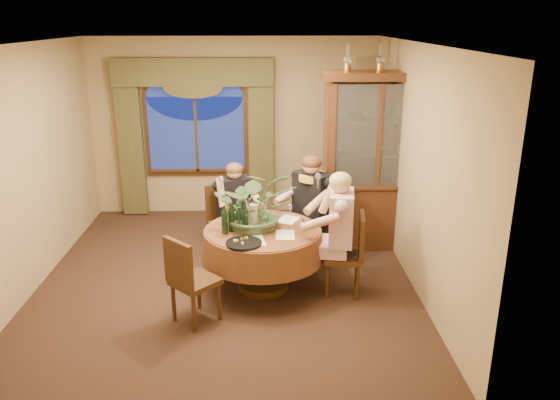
{
  "coord_description": "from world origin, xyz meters",
  "views": [
    {
      "loc": [
        0.48,
        -6.11,
        3.07
      ],
      "look_at": [
        0.65,
        -0.25,
        1.1
      ],
      "focal_mm": 35.0,
      "sensor_mm": 36.0,
      "label": 1
    }
  ],
  "objects_px": {
    "centerpiece_plant": "(256,177)",
    "wine_bottle_1": "(224,220)",
    "chair_back": "(227,223)",
    "wine_bottle_4": "(227,214)",
    "wine_bottle_2": "(239,210)",
    "stoneware_vase": "(253,215)",
    "dining_table": "(263,259)",
    "oil_lamp_right": "(413,58)",
    "person_back": "(235,211)",
    "chair_front_left": "(195,279)",
    "china_cabinet": "(374,162)",
    "oil_lamp_center": "(380,58)",
    "oil_lamp_left": "(348,58)",
    "person_pink": "(341,234)",
    "chair_back_right": "(302,226)",
    "chair_right": "(343,254)",
    "wine_bottle_3": "(246,214)",
    "person_scarf": "(312,210)",
    "olive_bowl": "(267,229)",
    "wine_bottle_5": "(231,218)",
    "wine_bottle_0": "(245,216)"
  },
  "relations": [
    {
      "from": "oil_lamp_center",
      "to": "wine_bottle_0",
      "type": "height_order",
      "value": "oil_lamp_center"
    },
    {
      "from": "centerpiece_plant",
      "to": "wine_bottle_1",
      "type": "relative_size",
      "value": 3.13
    },
    {
      "from": "china_cabinet",
      "to": "wine_bottle_3",
      "type": "xyz_separation_m",
      "value": [
        -1.71,
        -1.22,
        -0.29
      ]
    },
    {
      "from": "chair_back_right",
      "to": "person_scarf",
      "type": "relative_size",
      "value": 0.66
    },
    {
      "from": "chair_right",
      "to": "chair_back",
      "type": "xyz_separation_m",
      "value": [
        -1.4,
        1.06,
        0.0
      ]
    },
    {
      "from": "person_back",
      "to": "person_scarf",
      "type": "distance_m",
      "value": 1.02
    },
    {
      "from": "chair_front_left",
      "to": "wine_bottle_4",
      "type": "distance_m",
      "value": 0.95
    },
    {
      "from": "chair_back",
      "to": "person_scarf",
      "type": "xyz_separation_m",
      "value": [
        1.1,
        -0.26,
        0.25
      ]
    },
    {
      "from": "china_cabinet",
      "to": "chair_back_right",
      "type": "distance_m",
      "value": 1.34
    },
    {
      "from": "china_cabinet",
      "to": "wine_bottle_2",
      "type": "height_order",
      "value": "china_cabinet"
    },
    {
      "from": "person_pink",
      "to": "wine_bottle_3",
      "type": "bearing_deg",
      "value": 88.76
    },
    {
      "from": "dining_table",
      "to": "chair_back",
      "type": "xyz_separation_m",
      "value": [
        -0.48,
        0.92,
        0.1
      ]
    },
    {
      "from": "china_cabinet",
      "to": "oil_lamp_left",
      "type": "height_order",
      "value": "oil_lamp_left"
    },
    {
      "from": "chair_back",
      "to": "person_pink",
      "type": "xyz_separation_m",
      "value": [
        1.36,
        -1.05,
        0.25
      ]
    },
    {
      "from": "china_cabinet",
      "to": "wine_bottle_5",
      "type": "bearing_deg",
      "value": -144.59
    },
    {
      "from": "centerpiece_plant",
      "to": "wine_bottle_0",
      "type": "height_order",
      "value": "centerpiece_plant"
    },
    {
      "from": "dining_table",
      "to": "chair_front_left",
      "type": "xyz_separation_m",
      "value": [
        -0.7,
        -0.72,
        0.1
      ]
    },
    {
      "from": "china_cabinet",
      "to": "olive_bowl",
      "type": "distance_m",
      "value": 2.04
    },
    {
      "from": "oil_lamp_right",
      "to": "chair_front_left",
      "type": "distance_m",
      "value": 3.92
    },
    {
      "from": "chair_front_left",
      "to": "olive_bowl",
      "type": "xyz_separation_m",
      "value": [
        0.75,
        0.65,
        0.29
      ]
    },
    {
      "from": "chair_right",
      "to": "wine_bottle_4",
      "type": "height_order",
      "value": "wine_bottle_4"
    },
    {
      "from": "oil_lamp_left",
      "to": "wine_bottle_4",
      "type": "distance_m",
      "value": 2.54
    },
    {
      "from": "chair_right",
      "to": "stoneware_vase",
      "type": "height_order",
      "value": "stoneware_vase"
    },
    {
      "from": "wine_bottle_0",
      "to": "person_back",
      "type": "bearing_deg",
      "value": 100.42
    },
    {
      "from": "person_pink",
      "to": "wine_bottle_4",
      "type": "xyz_separation_m",
      "value": [
        -1.29,
        0.2,
        0.18
      ]
    },
    {
      "from": "chair_front_left",
      "to": "centerpiece_plant",
      "type": "bearing_deg",
      "value": 96.52
    },
    {
      "from": "china_cabinet",
      "to": "oil_lamp_center",
      "type": "distance_m",
      "value": 1.37
    },
    {
      "from": "oil_lamp_center",
      "to": "wine_bottle_3",
      "type": "height_order",
      "value": "oil_lamp_center"
    },
    {
      "from": "chair_back_right",
      "to": "person_scarf",
      "type": "xyz_separation_m",
      "value": [
        0.11,
        -0.1,
        0.25
      ]
    },
    {
      "from": "dining_table",
      "to": "stoneware_vase",
      "type": "distance_m",
      "value": 0.53
    },
    {
      "from": "dining_table",
      "to": "wine_bottle_4",
      "type": "bearing_deg",
      "value": 169.73
    },
    {
      "from": "china_cabinet",
      "to": "oil_lamp_right",
      "type": "bearing_deg",
      "value": 0.0
    },
    {
      "from": "wine_bottle_3",
      "to": "wine_bottle_5",
      "type": "xyz_separation_m",
      "value": [
        -0.16,
        -0.11,
        0.0
      ]
    },
    {
      "from": "china_cabinet",
      "to": "oil_lamp_left",
      "type": "distance_m",
      "value": 1.44
    },
    {
      "from": "chair_front_left",
      "to": "person_back",
      "type": "xyz_separation_m",
      "value": [
        0.34,
        1.62,
        0.18
      ]
    },
    {
      "from": "wine_bottle_1",
      "to": "person_back",
      "type": "bearing_deg",
      "value": 86.71
    },
    {
      "from": "wine_bottle_2",
      "to": "centerpiece_plant",
      "type": "bearing_deg",
      "value": -27.36
    },
    {
      "from": "oil_lamp_left",
      "to": "wine_bottle_2",
      "type": "relative_size",
      "value": 1.03
    },
    {
      "from": "wine_bottle_2",
      "to": "chair_back_right",
      "type": "bearing_deg",
      "value": 35.6
    },
    {
      "from": "person_scarf",
      "to": "oil_lamp_left",
      "type": "bearing_deg",
      "value": -84.66
    },
    {
      "from": "oil_lamp_center",
      "to": "wine_bottle_4",
      "type": "distance_m",
      "value": 2.81
    },
    {
      "from": "person_back",
      "to": "dining_table",
      "type": "bearing_deg",
      "value": 90.0
    },
    {
      "from": "chair_back",
      "to": "stoneware_vase",
      "type": "xyz_separation_m",
      "value": [
        0.37,
        -0.83,
        0.4
      ]
    },
    {
      "from": "centerpiece_plant",
      "to": "person_scarf",
      "type": "bearing_deg",
      "value": 39.34
    },
    {
      "from": "stoneware_vase",
      "to": "oil_lamp_center",
      "type": "bearing_deg",
      "value": 35.87
    },
    {
      "from": "chair_back",
      "to": "wine_bottle_4",
      "type": "height_order",
      "value": "wine_bottle_4"
    },
    {
      "from": "chair_front_left",
      "to": "chair_back_right",
      "type": "bearing_deg",
      "value": 95.11
    },
    {
      "from": "oil_lamp_right",
      "to": "wine_bottle_4",
      "type": "distance_m",
      "value": 3.11
    },
    {
      "from": "chair_right",
      "to": "person_back",
      "type": "bearing_deg",
      "value": 59.6
    },
    {
      "from": "wine_bottle_1",
      "to": "wine_bottle_4",
      "type": "distance_m",
      "value": 0.2
    }
  ]
}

